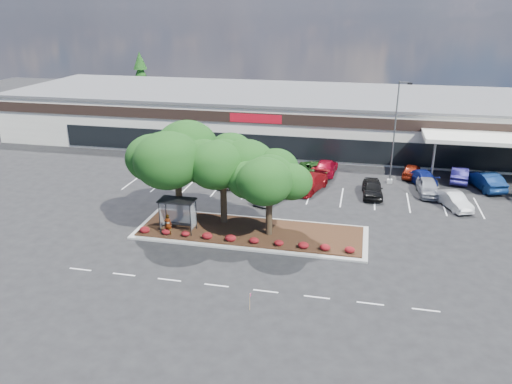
% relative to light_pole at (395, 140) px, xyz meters
% --- Properties ---
extents(ground, '(160.00, 160.00, 0.00)m').
position_rel_light_pole_xyz_m(ground, '(-9.07, -18.53, -4.51)').
color(ground, black).
rests_on(ground, ground).
extents(retail_store, '(80.40, 25.20, 6.25)m').
position_rel_light_pole_xyz_m(retail_store, '(-9.00, 15.37, -1.35)').
color(retail_store, white).
rests_on(retail_store, ground).
extents(landscape_island, '(18.00, 6.00, 0.26)m').
position_rel_light_pole_xyz_m(landscape_island, '(-11.07, -14.53, -4.38)').
color(landscape_island, '#A5A59F').
rests_on(landscape_island, ground).
extents(lane_markings, '(33.12, 20.06, 0.01)m').
position_rel_light_pole_xyz_m(lane_markings, '(-9.21, -8.11, -4.50)').
color(lane_markings, silver).
rests_on(lane_markings, ground).
extents(shrub_row, '(17.00, 0.80, 0.50)m').
position_rel_light_pole_xyz_m(shrub_row, '(-11.07, -16.63, -4.00)').
color(shrub_row, maroon).
rests_on(shrub_row, landscape_island).
extents(bus_shelter, '(2.75, 1.55, 2.59)m').
position_rel_light_pole_xyz_m(bus_shelter, '(-16.57, -15.59, -2.20)').
color(bus_shelter, black).
rests_on(bus_shelter, landscape_island).
extents(island_tree_west, '(7.20, 7.20, 7.89)m').
position_rel_light_pole_xyz_m(island_tree_west, '(-17.07, -14.03, -0.30)').
color(island_tree_west, '#173A0F').
rests_on(island_tree_west, landscape_island).
extents(island_tree_mid, '(6.60, 6.60, 7.32)m').
position_rel_light_pole_xyz_m(island_tree_mid, '(-13.57, -13.33, -0.59)').
color(island_tree_mid, '#173A0F').
rests_on(island_tree_mid, landscape_island).
extents(island_tree_east, '(5.80, 5.80, 6.50)m').
position_rel_light_pole_xyz_m(island_tree_east, '(-9.57, -14.83, -1.00)').
color(island_tree_east, '#173A0F').
rests_on(island_tree_east, landscape_island).
extents(conifer_north_west, '(4.40, 4.40, 10.00)m').
position_rel_light_pole_xyz_m(conifer_north_west, '(-39.07, 27.47, 0.49)').
color(conifer_north_west, '#173A0F').
rests_on(conifer_north_west, ground).
extents(person_waiting, '(0.60, 0.40, 1.63)m').
position_rel_light_pole_xyz_m(person_waiting, '(-17.11, -16.49, -3.43)').
color(person_waiting, '#594C47').
rests_on(person_waiting, landscape_island).
extents(light_pole, '(1.41, 0.77, 10.15)m').
position_rel_light_pole_xyz_m(light_pole, '(0.00, 0.00, 0.00)').
color(light_pole, '#A5A59F').
rests_on(light_pole, ground).
extents(survey_stake, '(0.08, 0.14, 1.12)m').
position_rel_light_pole_xyz_m(survey_stake, '(-8.76, -24.75, -3.79)').
color(survey_stake, tan).
rests_on(survey_stake, ground).
extents(car_0, '(2.63, 5.42, 1.52)m').
position_rel_light_pole_xyz_m(car_0, '(-21.11, -3.00, -3.75)').
color(car_0, '#1D4618').
rests_on(car_0, ground).
extents(car_1, '(4.55, 6.23, 1.68)m').
position_rel_light_pole_xyz_m(car_1, '(-16.40, -3.21, -3.67)').
color(car_1, black).
rests_on(car_1, ground).
extents(car_3, '(3.34, 4.63, 1.47)m').
position_rel_light_pole_xyz_m(car_3, '(-10.82, -7.36, -3.78)').
color(car_3, silver).
rests_on(car_3, ground).
extents(car_4, '(3.75, 5.72, 1.54)m').
position_rel_light_pole_xyz_m(car_4, '(-7.75, -3.79, -3.74)').
color(car_4, maroon).
rests_on(car_4, ground).
extents(car_5, '(2.04, 4.59, 1.53)m').
position_rel_light_pole_xyz_m(car_5, '(-1.83, -4.03, -3.74)').
color(car_5, black).
rests_on(car_5, ground).
extents(car_6, '(2.06, 4.59, 1.53)m').
position_rel_light_pole_xyz_m(car_6, '(3.28, -2.54, -3.74)').
color(car_6, '#9B9DA6').
rests_on(car_6, ground).
extents(car_7, '(2.97, 4.48, 1.39)m').
position_rel_light_pole_xyz_m(car_7, '(5.21, -5.53, -3.81)').
color(car_7, silver).
rests_on(car_7, ground).
extents(car_9, '(2.09, 4.32, 1.42)m').
position_rel_light_pole_xyz_m(car_9, '(-17.71, 2.99, -3.80)').
color(car_9, brown).
rests_on(car_9, ground).
extents(car_10, '(3.32, 4.63, 1.47)m').
position_rel_light_pole_xyz_m(car_10, '(-16.33, 1.92, -3.78)').
color(car_10, silver).
rests_on(car_10, ground).
extents(car_12, '(2.48, 5.40, 1.53)m').
position_rel_light_pole_xyz_m(car_12, '(-6.66, 1.64, -3.75)').
color(car_12, maroon).
rests_on(car_12, ground).
extents(car_13, '(4.05, 5.59, 1.41)m').
position_rel_light_pole_xyz_m(car_13, '(-7.84, 1.18, -3.80)').
color(car_13, '#1D4A17').
rests_on(car_13, ground).
extents(car_14, '(2.32, 4.25, 1.37)m').
position_rel_light_pole_xyz_m(car_14, '(2.13, 2.49, -3.82)').
color(car_14, maroon).
rests_on(car_14, ground).
extents(car_15, '(3.45, 5.20, 1.40)m').
position_rel_light_pole_xyz_m(car_15, '(2.90, 0.81, -3.81)').
color(car_15, navy).
rests_on(car_15, ground).
extents(car_16, '(2.38, 4.87, 1.54)m').
position_rel_light_pole_xyz_m(car_16, '(6.78, 2.12, -3.74)').
color(car_16, '#191552').
rests_on(car_16, ground).
extents(car_17, '(3.27, 5.51, 1.72)m').
position_rel_light_pole_xyz_m(car_17, '(8.87, 0.36, -3.65)').
color(car_17, navy).
rests_on(car_17, ground).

